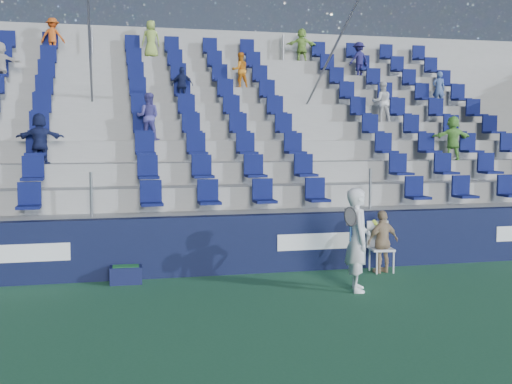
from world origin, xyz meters
TOP-DOWN VIEW (x-y plane):
  - ground at (0.00, 0.00)m, footprint 70.00×70.00m
  - sponsor_wall at (0.00, 3.15)m, footprint 24.00×0.32m
  - grandstand at (-0.00, 8.24)m, footprint 24.00×8.17m
  - tennis_player at (1.70, 1.15)m, footprint 0.71×0.78m
  - line_judge_chair at (2.81, 2.66)m, footprint 0.51×0.53m
  - line_judge at (2.81, 2.50)m, footprint 0.81×0.49m
  - ball_bin at (-2.38, 2.75)m, footprint 0.62×0.42m

SIDE VIEW (x-z plane):
  - ground at x=0.00m, z-range 0.00..0.00m
  - ball_bin at x=-2.38m, z-range 0.01..0.35m
  - line_judge_chair at x=2.81m, z-range 0.07..1.12m
  - sponsor_wall at x=0.00m, z-range 0.00..1.20m
  - line_judge at x=2.81m, z-range 0.00..1.29m
  - tennis_player at x=1.70m, z-range 0.00..1.88m
  - grandstand at x=0.00m, z-range -1.18..5.45m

